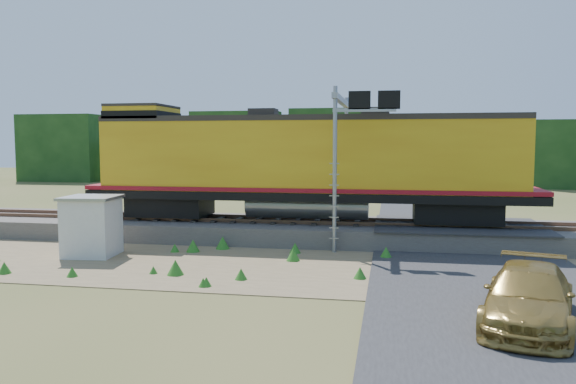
% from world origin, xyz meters
% --- Properties ---
extents(ground, '(140.00, 140.00, 0.00)m').
position_xyz_m(ground, '(0.00, 0.00, 0.00)').
color(ground, '#475123').
rests_on(ground, ground).
extents(ballast, '(70.00, 5.00, 0.80)m').
position_xyz_m(ballast, '(0.00, 6.00, 0.40)').
color(ballast, slate).
rests_on(ballast, ground).
extents(rails, '(70.00, 1.54, 0.16)m').
position_xyz_m(rails, '(0.00, 6.00, 0.88)').
color(rails, brown).
rests_on(rails, ballast).
extents(dirt_shoulder, '(26.00, 8.00, 0.03)m').
position_xyz_m(dirt_shoulder, '(-2.00, 0.50, 0.01)').
color(dirt_shoulder, '#8C7754').
rests_on(dirt_shoulder, ground).
extents(road, '(7.00, 66.00, 0.86)m').
position_xyz_m(road, '(7.00, 0.74, 0.09)').
color(road, '#38383A').
rests_on(road, ground).
extents(tree_line_north, '(130.00, 3.00, 6.50)m').
position_xyz_m(tree_line_north, '(0.00, 38.00, 3.07)').
color(tree_line_north, '#173814').
rests_on(tree_line_north, ground).
extents(weed_clumps, '(15.00, 6.20, 0.56)m').
position_xyz_m(weed_clumps, '(-3.50, 0.10, 0.00)').
color(weed_clumps, '#2E7421').
rests_on(weed_clumps, ground).
extents(locomotive, '(19.80, 3.02, 5.11)m').
position_xyz_m(locomotive, '(0.17, 6.00, 3.48)').
color(locomotive, black).
rests_on(locomotive, rails).
extents(shed, '(2.13, 2.13, 2.31)m').
position_xyz_m(shed, '(-7.07, 0.87, 1.17)').
color(shed, silver).
rests_on(shed, ground).
extents(signal_gantry, '(2.58, 6.20, 6.52)m').
position_xyz_m(signal_gantry, '(2.29, 5.35, 4.92)').
color(signal_gantry, gray).
rests_on(signal_gantry, ground).
extents(car, '(3.14, 5.12, 1.39)m').
position_xyz_m(car, '(7.38, -4.79, 0.69)').
color(car, olive).
rests_on(car, ground).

